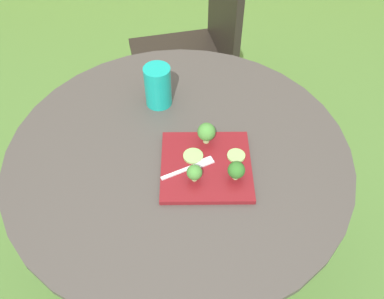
% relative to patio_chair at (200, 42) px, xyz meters
% --- Properties ---
extents(ground_plane, '(12.00, 12.00, 0.00)m').
position_rel_patio_chair_xyz_m(ground_plane, '(-0.08, -0.87, -0.53)').
color(ground_plane, '#4C7533').
extents(patio_table, '(0.99, 0.99, 0.75)m').
position_rel_patio_chair_xyz_m(patio_table, '(-0.08, -0.87, -0.02)').
color(patio_table, '#423D38').
rests_on(patio_table, ground_plane).
extents(patio_chair, '(0.52, 0.52, 0.90)m').
position_rel_patio_chair_xyz_m(patio_chair, '(0.00, 0.00, 0.00)').
color(patio_chair, black).
rests_on(patio_chair, ground_plane).
extents(salad_plate, '(0.25, 0.25, 0.01)m').
position_rel_patio_chair_xyz_m(salad_plate, '(-0.00, -0.93, 0.23)').
color(salad_plate, maroon).
rests_on(salad_plate, patio_table).
extents(drinking_glass, '(0.08, 0.08, 0.13)m').
position_rel_patio_chair_xyz_m(drinking_glass, '(-0.15, -0.66, 0.28)').
color(drinking_glass, '#149989').
rests_on(drinking_glass, patio_table).
extents(fork, '(0.15, 0.08, 0.00)m').
position_rel_patio_chair_xyz_m(fork, '(-0.04, -0.94, 0.24)').
color(fork, silver).
rests_on(fork, salad_plate).
extents(broccoli_floret_0, '(0.05, 0.05, 0.05)m').
position_rel_patio_chair_xyz_m(broccoli_floret_0, '(0.07, -0.98, 0.27)').
color(broccoli_floret_0, '#99B770').
rests_on(broccoli_floret_0, salad_plate).
extents(broccoli_floret_1, '(0.05, 0.05, 0.06)m').
position_rel_patio_chair_xyz_m(broccoli_floret_1, '(-0.00, -0.85, 0.28)').
color(broccoli_floret_1, '#99B770').
rests_on(broccoli_floret_1, salad_plate).
extents(broccoli_floret_2, '(0.04, 0.04, 0.05)m').
position_rel_patio_chair_xyz_m(broccoli_floret_2, '(-0.04, -0.98, 0.27)').
color(broccoli_floret_2, '#99B770').
rests_on(broccoli_floret_2, salad_plate).
extents(cucumber_slice_0, '(0.06, 0.06, 0.01)m').
position_rel_patio_chair_xyz_m(cucumber_slice_0, '(-0.04, -0.90, 0.24)').
color(cucumber_slice_0, '#8EB766').
rests_on(cucumber_slice_0, salad_plate).
extents(cucumber_slice_1, '(0.05, 0.05, 0.01)m').
position_rel_patio_chair_xyz_m(cucumber_slice_1, '(0.08, -0.90, 0.24)').
color(cucumber_slice_1, '#8EB766').
rests_on(cucumber_slice_1, salad_plate).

